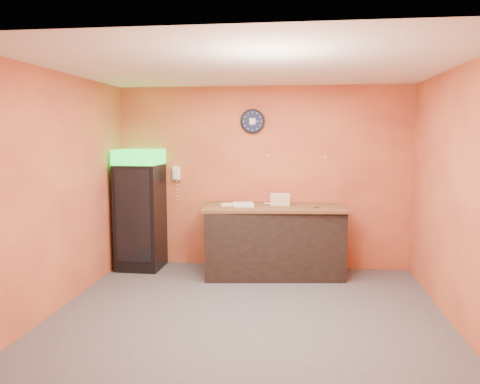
# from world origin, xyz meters

# --- Properties ---
(floor) EXTENTS (4.50, 4.50, 0.00)m
(floor) POSITION_xyz_m (0.00, 0.00, 0.00)
(floor) COLOR #47474C
(floor) RESTS_ON ground
(back_wall) EXTENTS (4.50, 0.02, 2.80)m
(back_wall) POSITION_xyz_m (0.00, 2.00, 1.40)
(back_wall) COLOR orange
(back_wall) RESTS_ON floor
(left_wall) EXTENTS (0.02, 4.00, 2.80)m
(left_wall) POSITION_xyz_m (-2.25, 0.00, 1.40)
(left_wall) COLOR orange
(left_wall) RESTS_ON floor
(right_wall) EXTENTS (0.02, 4.00, 2.80)m
(right_wall) POSITION_xyz_m (2.25, 0.00, 1.40)
(right_wall) COLOR orange
(right_wall) RESTS_ON floor
(ceiling) EXTENTS (4.50, 4.00, 0.02)m
(ceiling) POSITION_xyz_m (0.00, 0.00, 2.80)
(ceiling) COLOR white
(ceiling) RESTS_ON back_wall
(beverage_cooler) EXTENTS (0.65, 0.66, 1.84)m
(beverage_cooler) POSITION_xyz_m (-1.85, 1.61, 0.90)
(beverage_cooler) COLOR black
(beverage_cooler) RESTS_ON floor
(prep_counter) EXTENTS (2.07, 1.13, 0.99)m
(prep_counter) POSITION_xyz_m (0.21, 1.56, 0.49)
(prep_counter) COLOR black
(prep_counter) RESTS_ON floor
(wall_clock) EXTENTS (0.37, 0.06, 0.37)m
(wall_clock) POSITION_xyz_m (-0.15, 1.97, 2.27)
(wall_clock) COLOR black
(wall_clock) RESTS_ON back_wall
(wall_phone) EXTENTS (0.12, 0.10, 0.22)m
(wall_phone) POSITION_xyz_m (-1.35, 1.95, 1.46)
(wall_phone) COLOR white
(wall_phone) RESTS_ON back_wall
(butcher_paper) EXTENTS (2.13, 1.13, 0.04)m
(butcher_paper) POSITION_xyz_m (0.21, 1.56, 1.01)
(butcher_paper) COLOR brown
(butcher_paper) RESTS_ON prep_counter
(sub_roll_stack) EXTENTS (0.29, 0.11, 0.18)m
(sub_roll_stack) POSITION_xyz_m (0.30, 1.59, 1.12)
(sub_roll_stack) COLOR beige
(sub_roll_stack) RESTS_ON butcher_paper
(wrapped_sandwich_left) EXTENTS (0.26, 0.19, 0.04)m
(wrapped_sandwich_left) POSITION_xyz_m (-0.45, 1.49, 1.05)
(wrapped_sandwich_left) COLOR white
(wrapped_sandwich_left) RESTS_ON butcher_paper
(wrapped_sandwich_mid) EXTENTS (0.30, 0.16, 0.04)m
(wrapped_sandwich_mid) POSITION_xyz_m (-0.22, 1.41, 1.05)
(wrapped_sandwich_mid) COLOR white
(wrapped_sandwich_mid) RESTS_ON butcher_paper
(wrapped_sandwich_right) EXTENTS (0.30, 0.15, 0.04)m
(wrapped_sandwich_right) POSITION_xyz_m (-0.25, 1.58, 1.05)
(wrapped_sandwich_right) COLOR white
(wrapped_sandwich_right) RESTS_ON butcher_paper
(kitchen_tool) EXTENTS (0.06, 0.06, 0.06)m
(kitchen_tool) POSITION_xyz_m (0.22, 1.71, 1.06)
(kitchen_tool) COLOR silver
(kitchen_tool) RESTS_ON butcher_paper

